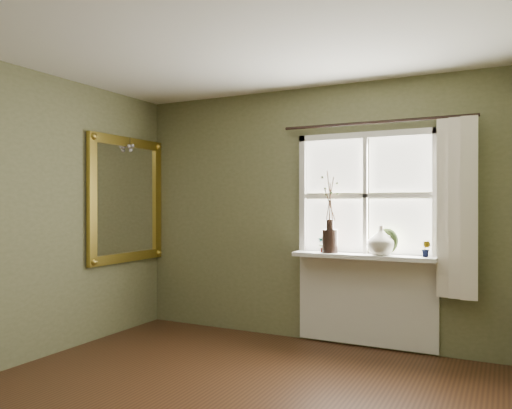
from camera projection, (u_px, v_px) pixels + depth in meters
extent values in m
plane|color=silver|center=(188.00, 12.00, 3.11)|extent=(4.50, 4.50, 0.00)
cube|color=#656743|center=(315.00, 213.00, 5.17)|extent=(4.00, 0.10, 2.60)
cube|color=silver|center=(365.00, 256.00, 4.85)|extent=(1.36, 0.06, 0.06)
cube|color=silver|center=(365.00, 135.00, 4.85)|extent=(1.36, 0.06, 0.06)
cube|color=silver|center=(303.00, 196.00, 5.14)|extent=(0.06, 0.06, 1.24)
cube|color=silver|center=(436.00, 195.00, 4.56)|extent=(0.06, 0.06, 1.24)
cube|color=silver|center=(365.00, 196.00, 4.85)|extent=(1.24, 0.05, 0.04)
cube|color=silver|center=(365.00, 196.00, 4.85)|extent=(0.04, 0.05, 1.12)
cube|color=white|center=(334.00, 167.00, 5.02)|extent=(0.59, 0.01, 0.53)
cube|color=white|center=(400.00, 164.00, 4.72)|extent=(0.59, 0.01, 0.53)
cube|color=white|center=(334.00, 225.00, 5.02)|extent=(0.59, 0.01, 0.53)
cube|color=white|center=(400.00, 227.00, 4.73)|extent=(0.59, 0.01, 0.53)
cube|color=silver|center=(363.00, 256.00, 4.76)|extent=(1.36, 0.26, 0.04)
cube|color=silver|center=(366.00, 300.00, 4.86)|extent=(1.36, 0.04, 0.88)
cylinder|color=black|center=(330.00, 241.00, 4.91)|extent=(0.18, 0.18, 0.23)
imported|color=beige|center=(381.00, 240.00, 4.68)|extent=(0.28, 0.28, 0.27)
torus|color=#32431E|center=(386.00, 244.00, 4.70)|extent=(0.28, 0.20, 0.26)
imported|color=#32431E|center=(322.00, 244.00, 4.95)|extent=(0.09, 0.07, 0.16)
imported|color=#32431E|center=(426.00, 249.00, 4.50)|extent=(0.10, 0.09, 0.15)
cube|color=silver|center=(457.00, 208.00, 4.39)|extent=(0.36, 0.12, 1.59)
cylinder|color=black|center=(375.00, 122.00, 4.76)|extent=(1.84, 0.03, 0.03)
cube|color=white|center=(126.00, 200.00, 5.50)|extent=(0.02, 0.95, 1.17)
cube|color=#AD8F33|center=(127.00, 142.00, 5.49)|extent=(0.05, 1.15, 0.10)
cube|color=#AD8F33|center=(127.00, 257.00, 5.49)|extent=(0.05, 1.15, 0.10)
cube|color=#AD8F33|center=(92.00, 199.00, 5.02)|extent=(0.05, 0.10, 1.17)
cube|color=#AD8F33|center=(157.00, 200.00, 5.96)|extent=(0.05, 0.10, 1.17)
sphere|color=silver|center=(129.00, 146.00, 5.44)|extent=(0.04, 0.04, 0.04)
sphere|color=silver|center=(131.00, 150.00, 5.47)|extent=(0.04, 0.04, 0.04)
sphere|color=silver|center=(132.00, 146.00, 5.49)|extent=(0.04, 0.04, 0.04)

